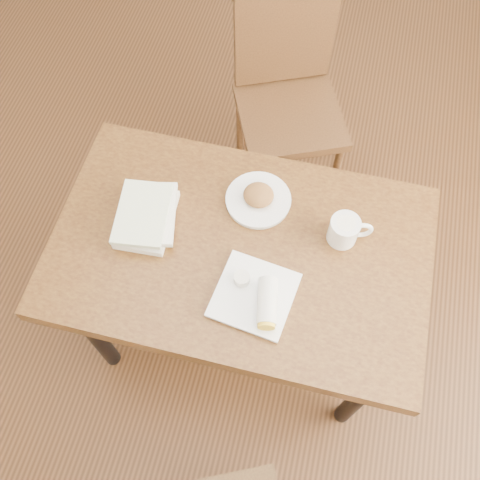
% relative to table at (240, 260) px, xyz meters
% --- Properties ---
extents(ground, '(4.00, 5.00, 0.01)m').
position_rel_table_xyz_m(ground, '(0.00, 0.00, -0.66)').
color(ground, '#472814').
rests_on(ground, ground).
extents(room_walls, '(4.02, 5.02, 2.80)m').
position_rel_table_xyz_m(room_walls, '(0.00, 0.00, 0.97)').
color(room_walls, beige).
rests_on(room_walls, ground).
extents(table, '(1.16, 0.72, 0.75)m').
position_rel_table_xyz_m(table, '(0.00, 0.00, 0.00)').
color(table, brown).
rests_on(table, ground).
extents(chair_far, '(0.55, 0.55, 0.95)m').
position_rel_table_xyz_m(chair_far, '(-0.01, 0.86, -0.11)').
color(chair_far, '#492D15').
rests_on(chair_far, ground).
extents(plate_scone, '(0.21, 0.21, 0.07)m').
position_rel_table_xyz_m(plate_scone, '(0.02, 0.17, 0.11)').
color(plate_scone, white).
rests_on(plate_scone, table).
extents(coffee_mug, '(0.13, 0.09, 0.09)m').
position_rel_table_xyz_m(coffee_mug, '(0.30, 0.11, 0.14)').
color(coffee_mug, white).
rests_on(coffee_mug, table).
extents(plate_burrito, '(0.25, 0.25, 0.07)m').
position_rel_table_xyz_m(plate_burrito, '(0.09, -0.15, 0.11)').
color(plate_burrito, white).
rests_on(plate_burrito, table).
extents(book_stack, '(0.21, 0.26, 0.06)m').
position_rel_table_xyz_m(book_stack, '(-0.30, 0.02, 0.12)').
color(book_stack, white).
rests_on(book_stack, table).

